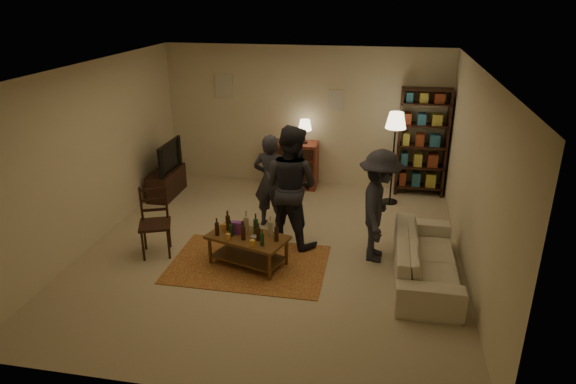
% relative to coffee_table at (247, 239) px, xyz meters
% --- Properties ---
extents(floor, '(6.00, 6.00, 0.00)m').
position_rel_coffee_table_xyz_m(floor, '(0.26, 0.48, -0.40)').
color(floor, '#C6B793').
rests_on(floor, ground).
extents(room_shell, '(6.00, 6.00, 6.00)m').
position_rel_coffee_table_xyz_m(room_shell, '(-0.39, 3.46, 1.41)').
color(room_shell, beige).
rests_on(room_shell, ground).
extents(rug, '(2.20, 1.50, 0.01)m').
position_rel_coffee_table_xyz_m(rug, '(0.01, -0.01, -0.39)').
color(rug, maroon).
rests_on(rug, ground).
extents(coffee_table, '(1.23, 0.90, 0.79)m').
position_rel_coffee_table_xyz_m(coffee_table, '(0.00, 0.00, 0.00)').
color(coffee_table, brown).
rests_on(coffee_table, ground).
extents(dining_chair, '(0.58, 0.58, 1.03)m').
position_rel_coffee_table_xyz_m(dining_chair, '(-1.42, 0.11, 0.14)').
color(dining_chair, black).
rests_on(dining_chair, ground).
extents(tv_stand, '(0.40, 1.00, 1.06)m').
position_rel_coffee_table_xyz_m(tv_stand, '(-2.19, 2.28, -0.02)').
color(tv_stand, black).
rests_on(tv_stand, ground).
extents(dresser, '(1.00, 0.50, 1.36)m').
position_rel_coffee_table_xyz_m(dresser, '(0.06, 3.19, 0.08)').
color(dresser, brown).
rests_on(dresser, ground).
extents(bookshelf, '(0.90, 0.34, 2.02)m').
position_rel_coffee_table_xyz_m(bookshelf, '(2.50, 3.26, 0.63)').
color(bookshelf, black).
rests_on(bookshelf, ground).
extents(floor_lamp, '(0.36, 0.36, 1.69)m').
position_rel_coffee_table_xyz_m(floor_lamp, '(1.98, 2.69, 1.03)').
color(floor_lamp, black).
rests_on(floor_lamp, ground).
extents(sofa, '(0.81, 2.08, 0.61)m').
position_rel_coffee_table_xyz_m(sofa, '(2.46, 0.08, -0.10)').
color(sofa, beige).
rests_on(sofa, ground).
extents(person_left, '(0.61, 0.43, 1.56)m').
position_rel_coffee_table_xyz_m(person_left, '(0.04, 1.34, 0.38)').
color(person_left, '#27282F').
rests_on(person_left, ground).
extents(person_right, '(1.11, 1.00, 1.86)m').
position_rel_coffee_table_xyz_m(person_right, '(0.47, 0.79, 0.53)').
color(person_right, '#222229').
rests_on(person_right, ground).
extents(person_by_sofa, '(0.67, 1.09, 1.64)m').
position_rel_coffee_table_xyz_m(person_by_sofa, '(1.79, 0.53, 0.42)').
color(person_by_sofa, '#25262C').
rests_on(person_by_sofa, ground).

